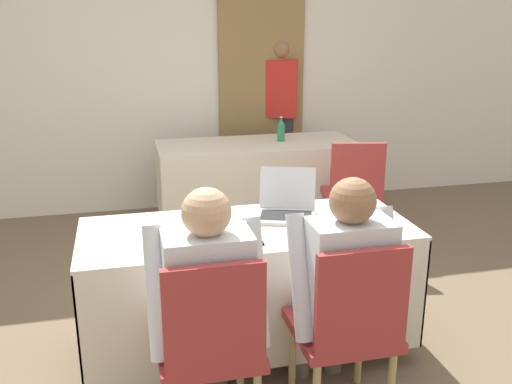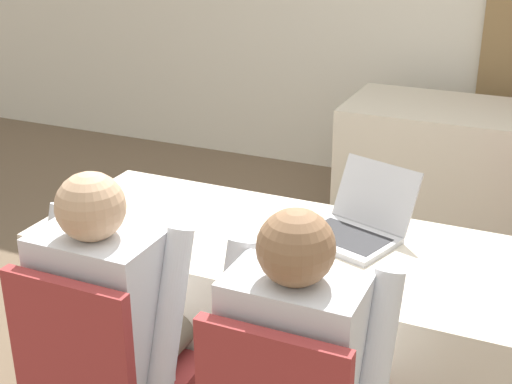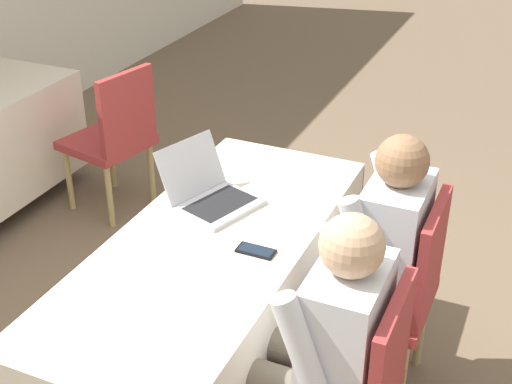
# 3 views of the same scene
# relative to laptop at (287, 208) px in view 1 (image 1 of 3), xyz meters

# --- Properties ---
(ground_plane) EXTENTS (24.00, 24.00, 0.00)m
(ground_plane) POSITION_rel_laptop_xyz_m (-0.25, -0.12, -0.79)
(ground_plane) COLOR brown
(wall_back) EXTENTS (12.00, 0.06, 2.70)m
(wall_back) POSITION_rel_laptop_xyz_m (-0.25, 2.56, 0.56)
(wall_back) COLOR silver
(wall_back) RESTS_ON ground_plane
(curtain_panel) EXTENTS (0.82, 0.04, 2.65)m
(curtain_panel) POSITION_rel_laptop_xyz_m (0.48, 2.50, 0.54)
(curtain_panel) COLOR olive
(curtain_panel) RESTS_ON ground_plane
(conference_table_near) EXTENTS (1.74, 0.71, 0.74)m
(conference_table_near) POSITION_rel_laptop_xyz_m (-0.25, -0.12, -0.23)
(conference_table_near) COLOR beige
(conference_table_near) RESTS_ON ground_plane
(conference_table_far) EXTENTS (1.74, 0.71, 0.74)m
(conference_table_far) POSITION_rel_laptop_xyz_m (0.29, 1.87, -0.23)
(conference_table_far) COLOR beige
(conference_table_far) RESTS_ON ground_plane
(laptop) EXTENTS (0.41, 0.42, 0.24)m
(laptop) POSITION_rel_laptop_xyz_m (0.00, 0.00, 0.00)
(laptop) COLOR #B7B7BC
(laptop) RESTS_ON conference_table_near
(cell_phone) EXTENTS (0.07, 0.15, 0.01)m
(cell_phone) POSITION_rel_laptop_xyz_m (-0.26, -0.32, -0.04)
(cell_phone) COLOR black
(cell_phone) RESTS_ON conference_table_near
(paper_beside_laptop) EXTENTS (0.25, 0.32, 0.00)m
(paper_beside_laptop) POSITION_rel_laptop_xyz_m (-0.73, -0.05, -0.05)
(paper_beside_laptop) COLOR white
(paper_beside_laptop) RESTS_ON conference_table_near
(water_bottle) EXTENTS (0.06, 0.06, 0.22)m
(water_bottle) POSITION_rel_laptop_xyz_m (0.51, 1.90, 0.05)
(water_bottle) COLOR #288456
(water_bottle) RESTS_ON conference_table_far
(chair_near_left) EXTENTS (0.44, 0.44, 0.90)m
(chair_near_left) POSITION_rel_laptop_xyz_m (-0.56, -0.79, -0.29)
(chair_near_left) COLOR tan
(chair_near_left) RESTS_ON ground_plane
(chair_near_right) EXTENTS (0.44, 0.44, 0.90)m
(chair_near_right) POSITION_rel_laptop_xyz_m (0.06, -0.79, -0.29)
(chair_near_right) COLOR tan
(chair_near_right) RESTS_ON ground_plane
(chair_far_spare) EXTENTS (0.52, 0.52, 0.90)m
(chair_far_spare) POSITION_rel_laptop_xyz_m (0.87, 1.09, -0.29)
(chair_far_spare) COLOR tan
(chair_far_spare) RESTS_ON ground_plane
(person_checkered_shirt) EXTENTS (0.50, 0.52, 1.16)m
(person_checkered_shirt) POSITION_rel_laptop_xyz_m (-0.56, -0.68, -0.13)
(person_checkered_shirt) COLOR #665B4C
(person_checkered_shirt) RESTS_ON ground_plane
(person_white_shirt) EXTENTS (0.50, 0.52, 1.16)m
(person_white_shirt) POSITION_rel_laptop_xyz_m (0.06, -0.68, -0.13)
(person_white_shirt) COLOR #665B4C
(person_white_shirt) RESTS_ON ground_plane
(person_red_shirt) EXTENTS (0.39, 0.30, 1.59)m
(person_red_shirt) POSITION_rel_laptop_xyz_m (0.67, 2.53, 0.13)
(person_red_shirt) COLOR #33333D
(person_red_shirt) RESTS_ON ground_plane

